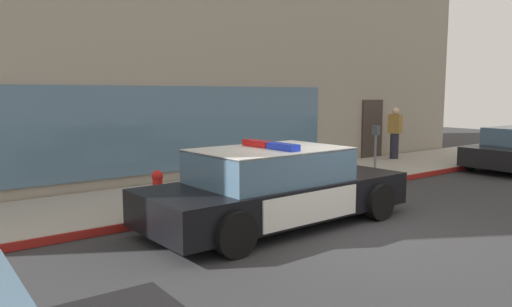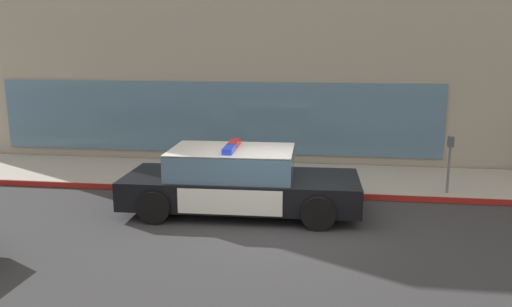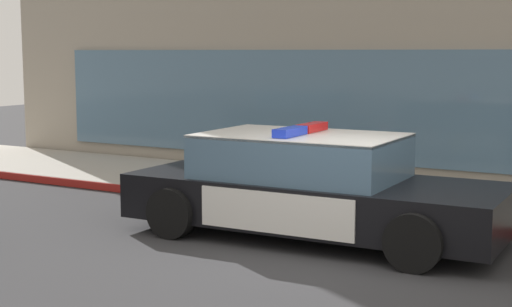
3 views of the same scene
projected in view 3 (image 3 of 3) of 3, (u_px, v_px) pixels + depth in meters
The scene contains 5 objects.
ground at pixel (350, 262), 8.96m from camera, with size 48.00×48.00×0.00m, color #303033.
sidewalk at pixel (440, 204), 12.04m from camera, with size 48.00×2.95×0.15m, color #A39E93.
curb_red_paint at pixel (409, 222), 10.76m from camera, with size 28.80×0.04×0.14m, color maroon.
police_cruiser at pixel (310, 187), 10.12m from camera, with size 5.04×2.22×1.49m.
fire_hydrant at pixel (285, 173), 12.42m from camera, with size 0.34×0.39×0.73m.
Camera 3 is at (3.38, -8.10, 2.46)m, focal length 53.43 mm.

